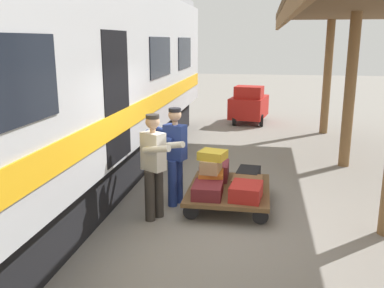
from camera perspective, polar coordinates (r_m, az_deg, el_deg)
ground_plane at (r=6.84m, az=4.47°, el=-10.48°), size 60.00×60.00×0.00m
train_car at (r=7.28m, az=-21.32°, el=6.98°), size 3.02×16.15×4.00m
luggage_cart at (r=7.42m, az=4.99°, el=-6.19°), size 1.38×1.74×0.32m
suitcase_maroon_trunk at (r=6.95m, az=2.12°, el=-6.21°), size 0.48×0.60×0.21m
suitcase_black_hardshell at (r=7.81m, az=7.58°, el=-4.09°), size 0.44×0.64×0.20m
suitcase_orange_carryall at (r=7.38m, az=2.61°, el=-4.69°), size 0.44×0.54×0.29m
suitcase_burgundy_valise at (r=7.84m, az=3.04°, el=-3.55°), size 0.52×0.63×0.30m
suitcase_red_plastic at (r=6.90m, az=7.28°, el=-6.34°), size 0.54×0.63×0.24m
suitcase_brown_leather at (r=7.35m, az=7.44°, el=-5.24°), size 0.53×0.49×0.20m
suitcase_tan_vintage at (r=7.27m, az=2.59°, el=-2.86°), size 0.34×0.52×0.23m
suitcase_yellow_case at (r=7.21m, az=2.80°, el=-1.47°), size 0.51×0.47×0.15m
porter_in_overalls at (r=7.27m, az=-2.41°, el=-1.22°), size 0.73×0.57×1.70m
porter_by_door at (r=6.67m, az=-5.07°, el=-2.64°), size 0.74×0.63×1.70m
baggage_tug at (r=14.81m, az=7.65°, el=5.22°), size 1.37×1.86×1.30m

